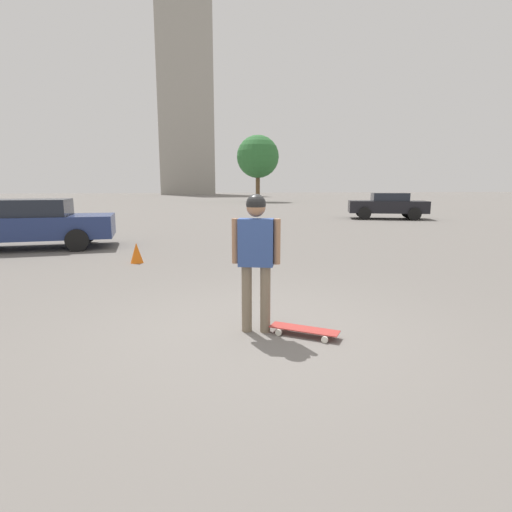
# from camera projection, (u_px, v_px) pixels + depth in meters

# --- Properties ---
(ground_plane) EXTENTS (220.00, 220.00, 0.00)m
(ground_plane) POSITION_uv_depth(u_px,v_px,m) (256.00, 331.00, 4.82)
(ground_plane) COLOR slate
(person) EXTENTS (0.54, 0.33, 1.64)m
(person) POSITION_uv_depth(u_px,v_px,m) (256.00, 248.00, 4.64)
(person) COLOR #7A6B56
(person) RESTS_ON ground_plane
(skateboard) EXTENTS (0.77, 0.66, 0.09)m
(skateboard) POSITION_uv_depth(u_px,v_px,m) (304.00, 330.00, 4.66)
(skateboard) COLOR #A5332D
(skateboard) RESTS_ON ground_plane
(car_parked_near) EXTENTS (4.72, 2.12, 1.38)m
(car_parked_near) POSITION_uv_depth(u_px,v_px,m) (26.00, 223.00, 11.10)
(car_parked_near) COLOR navy
(car_parked_near) RESTS_ON ground_plane
(car_parked_far) EXTENTS (4.39, 3.14, 1.39)m
(car_parked_far) POSITION_uv_depth(u_px,v_px,m) (388.00, 205.00, 21.57)
(car_parked_far) COLOR black
(car_parked_far) RESTS_ON ground_plane
(building_block_distant) EXTENTS (11.64, 11.79, 44.53)m
(building_block_distant) POSITION_uv_depth(u_px,v_px,m) (184.00, 92.00, 87.88)
(building_block_distant) COLOR #9E998E
(building_block_distant) RESTS_ON ground_plane
(tree_distant) EXTENTS (4.78, 4.78, 7.48)m
(tree_distant) POSITION_uv_depth(u_px,v_px,m) (258.00, 157.00, 45.28)
(tree_distant) COLOR brown
(tree_distant) RESTS_ON ground_plane
(traffic_cone) EXTENTS (0.29, 0.29, 0.47)m
(traffic_cone) POSITION_uv_depth(u_px,v_px,m) (137.00, 253.00, 9.10)
(traffic_cone) COLOR orange
(traffic_cone) RESTS_ON ground_plane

